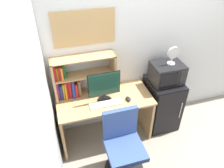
{
  "coord_description": "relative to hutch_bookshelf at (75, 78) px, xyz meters",
  "views": [
    {
      "loc": [
        -1.45,
        -2.56,
        2.68
      ],
      "look_at": [
        -0.79,
        -0.34,
        1.01
      ],
      "focal_mm": 34.59,
      "sensor_mm": 36.0,
      "label": 1
    }
  ],
  "objects": [
    {
      "name": "desk",
      "position": [
        0.36,
        -0.2,
        -0.5
      ],
      "size": [
        1.32,
        0.62,
        0.76
      ],
      "color": "tan",
      "rests_on": "ground_plane"
    },
    {
      "name": "computer_mouse",
      "position": [
        0.66,
        -0.33,
        -0.26
      ],
      "size": [
        0.07,
        0.11,
        0.04
      ],
      "primitive_type": "ellipsoid",
      "color": "black",
      "rests_on": "desk"
    },
    {
      "name": "wall_back",
      "position": [
        1.65,
        0.13,
        0.27
      ],
      "size": [
        6.4,
        0.04,
        2.6
      ],
      "primitive_type": "cube",
      "color": "silver",
      "rests_on": "ground_plane"
    },
    {
      "name": "desk_fan",
      "position": [
        1.34,
        -0.19,
        0.26
      ],
      "size": [
        0.17,
        0.11,
        0.26
      ],
      "color": "silver",
      "rests_on": "microwave"
    },
    {
      "name": "mini_fridge",
      "position": [
        1.3,
        -0.19,
        -0.61
      ],
      "size": [
        0.48,
        0.55,
        0.84
      ],
      "color": "black",
      "rests_on": "ground_plane"
    },
    {
      "name": "microwave",
      "position": [
        1.3,
        -0.18,
        -0.04
      ],
      "size": [
        0.44,
        0.36,
        0.3
      ],
      "color": "black",
      "rests_on": "mini_fridge"
    },
    {
      "name": "desk_chair",
      "position": [
        0.44,
        -0.82,
        -0.63
      ],
      "size": [
        0.53,
        0.53,
        0.93
      ],
      "color": "black",
      "rests_on": "ground_plane"
    },
    {
      "name": "hutch_bookshelf",
      "position": [
        0.0,
        0.0,
        0.0
      ],
      "size": [
        0.85,
        0.24,
        0.59
      ],
      "color": "tan",
      "rests_on": "desk"
    },
    {
      "name": "keyboard",
      "position": [
        0.34,
        -0.33,
        -0.27
      ],
      "size": [
        0.44,
        0.12,
        0.02
      ],
      "primitive_type": "cube",
      "color": "silver",
      "rests_on": "desk"
    },
    {
      "name": "monitor",
      "position": [
        0.35,
        -0.25,
        -0.03
      ],
      "size": [
        0.44,
        0.2,
        0.45
      ],
      "color": "black",
      "rests_on": "desk"
    },
    {
      "name": "wall_corkboard",
      "position": [
        0.2,
        0.1,
        0.65
      ],
      "size": [
        0.79,
        0.02,
        0.45
      ],
      "primitive_type": "cube",
      "color": "tan"
    }
  ]
}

